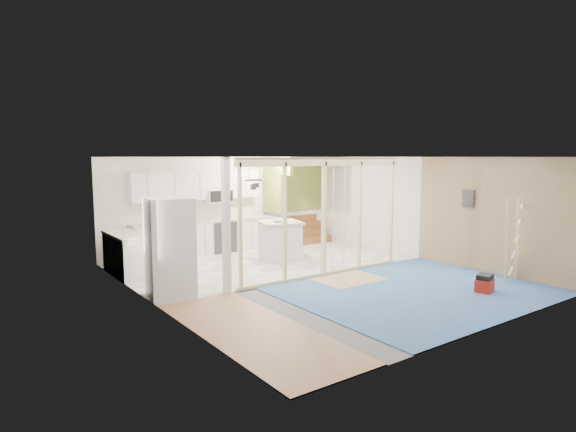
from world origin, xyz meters
TOP-DOWN VIEW (x-y plane):
  - room at (0.00, 0.00)m, footprint 7.01×8.01m
  - floor_overlays at (0.07, 0.06)m, footprint 7.00×8.00m
  - stud_frame at (-0.24, -0.00)m, footprint 4.66×0.14m
  - base_cabinets at (-1.61, 3.36)m, footprint 4.45×2.24m
  - upper_cabinets at (-0.84, 3.82)m, footprint 3.60×0.41m
  - green_partition at (2.04, 3.66)m, footprint 2.25×1.51m
  - pot_rack at (-0.31, 1.89)m, footprint 0.52×0.52m
  - sheathing_panel at (3.48, -2.00)m, footprint 0.02×4.00m
  - electrical_panel at (3.43, -1.40)m, footprint 0.04×0.30m
  - ceiling_light at (1.40, 3.00)m, footprint 0.32×0.32m
  - fridge at (-3.03, 0.45)m, footprint 0.91×0.88m
  - island at (0.47, 1.96)m, footprint 1.25×1.25m
  - bowl at (0.34, 1.86)m, footprint 0.29×0.29m
  - soap_bottle_a at (-1.26, 3.71)m, footprint 0.12×0.12m
  - soap_bottle_b at (0.46, 3.65)m, footprint 0.10×0.10m
  - toolbox at (1.98, -2.81)m, footprint 0.44×0.38m
  - ladder at (3.10, -2.70)m, footprint 0.93×0.19m

SIDE VIEW (x-z plane):
  - floor_overlays at x=0.07m, z-range 0.00..0.02m
  - toolbox at x=1.98m, z-range -0.01..0.35m
  - base_cabinets at x=-1.61m, z-range 0.00..0.93m
  - island at x=0.47m, z-range 0.00..0.98m
  - ladder at x=3.10m, z-range 0.02..1.78m
  - fridge at x=-3.03m, z-range 0.00..1.86m
  - green_partition at x=2.04m, z-range -0.36..2.24m
  - bowl at x=0.34m, z-range 0.98..1.04m
  - soap_bottle_b at x=0.46m, z-range 0.93..1.11m
  - soap_bottle_a at x=-1.26m, z-range 0.93..1.20m
  - sheathing_panel at x=3.48m, z-range 0.00..2.60m
  - room at x=0.00m, z-range 0.00..2.61m
  - stud_frame at x=-0.24m, z-range 0.29..2.89m
  - electrical_panel at x=3.43m, z-range 1.45..1.85m
  - upper_cabinets at x=-0.84m, z-range 1.39..2.25m
  - pot_rack at x=-0.31m, z-range 1.64..2.36m
  - ceiling_light at x=1.40m, z-range 2.50..2.58m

